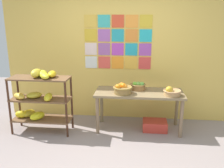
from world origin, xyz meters
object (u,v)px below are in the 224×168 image
(fruit_basket_right, at_px, (138,86))
(fruit_basket_centre, at_px, (123,89))
(display_table, at_px, (139,97))
(fruit_basket_back_right, at_px, (172,92))
(produce_crate_under_table, at_px, (155,125))
(banana_shelf_unit, at_px, (38,97))

(fruit_basket_right, xyz_separation_m, fruit_basket_centre, (-0.26, -0.26, 0.01))
(display_table, height_order, fruit_basket_back_right, fruit_basket_back_right)
(display_table, distance_m, fruit_basket_right, 0.21)
(fruit_basket_centre, xyz_separation_m, produce_crate_under_table, (0.58, 0.12, -0.70))
(fruit_basket_right, bearing_deg, fruit_basket_centre, -135.21)
(fruit_basket_right, relative_size, produce_crate_under_table, 0.67)
(fruit_basket_back_right, relative_size, fruit_basket_centre, 0.90)
(banana_shelf_unit, bearing_deg, fruit_basket_back_right, 2.69)
(display_table, bearing_deg, fruit_basket_centre, -155.55)
(fruit_basket_back_right, distance_m, fruit_basket_right, 0.62)
(fruit_basket_back_right, bearing_deg, produce_crate_under_table, 148.56)
(banana_shelf_unit, relative_size, produce_crate_under_table, 2.67)
(display_table, xyz_separation_m, fruit_basket_centre, (-0.28, -0.13, 0.17))
(banana_shelf_unit, height_order, produce_crate_under_table, banana_shelf_unit)
(display_table, relative_size, produce_crate_under_table, 3.60)
(fruit_basket_right, relative_size, fruit_basket_centre, 0.86)
(fruit_basket_centre, bearing_deg, fruit_basket_back_right, -1.96)
(display_table, relative_size, fruit_basket_right, 5.39)
(fruit_basket_back_right, distance_m, fruit_basket_centre, 0.82)
(display_table, bearing_deg, banana_shelf_unit, -171.38)
(banana_shelf_unit, bearing_deg, fruit_basket_right, 12.93)
(fruit_basket_right, bearing_deg, banana_shelf_unit, -167.07)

